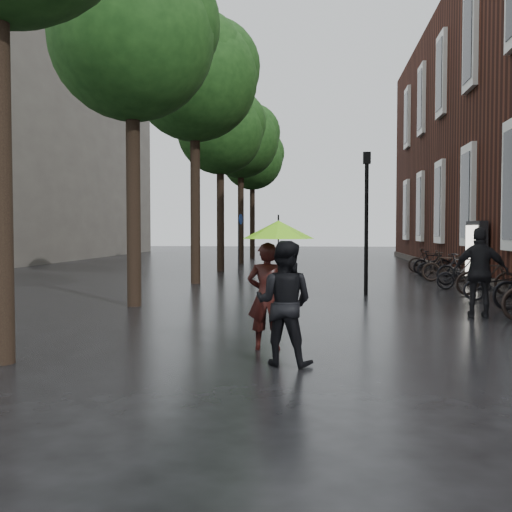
# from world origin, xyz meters

# --- Properties ---
(ground) EXTENTS (120.00, 120.00, 0.00)m
(ground) POSITION_xyz_m (0.00, 0.00, 0.00)
(ground) COLOR black
(street_trees) EXTENTS (4.33, 34.03, 8.91)m
(street_trees) POSITION_xyz_m (-3.99, 15.91, 6.34)
(street_trees) COLOR black
(street_trees) RESTS_ON ground
(person_burgundy) EXTENTS (0.58, 0.39, 1.58)m
(person_burgundy) POSITION_xyz_m (-0.60, 2.27, 0.79)
(person_burgundy) COLOR black
(person_burgundy) RESTS_ON ground
(person_black) EXTENTS (0.91, 0.78, 1.62)m
(person_black) POSITION_xyz_m (-0.30, 1.31, 0.81)
(person_black) COLOR black
(person_black) RESTS_ON ground
(lime_umbrella) EXTENTS (1.00, 1.00, 1.48)m
(lime_umbrella) POSITION_xyz_m (-0.41, 1.86, 1.77)
(lime_umbrella) COLOR black
(lime_umbrella) RESTS_ON ground
(pedestrian_walking) EXTENTS (1.12, 0.58, 1.82)m
(pedestrian_walking) POSITION_xyz_m (3.38, 5.93, 0.91)
(pedestrian_walking) COLOR black
(pedestrian_walking) RESTS_ON ground
(parked_bicycles) EXTENTS (2.06, 14.16, 1.04)m
(parked_bicycles) POSITION_xyz_m (4.62, 12.36, 0.48)
(parked_bicycles) COLOR black
(parked_bicycles) RESTS_ON ground
(ad_lightbox) EXTENTS (0.31, 1.37, 2.07)m
(ad_lightbox) POSITION_xyz_m (5.23, 13.54, 1.04)
(ad_lightbox) COLOR black
(ad_lightbox) RESTS_ON ground
(lamp_post) EXTENTS (0.20, 0.20, 3.88)m
(lamp_post) POSITION_xyz_m (1.44, 10.07, 2.36)
(lamp_post) COLOR black
(lamp_post) RESTS_ON ground
(cycle_sign) EXTENTS (0.13, 0.45, 2.45)m
(cycle_sign) POSITION_xyz_m (-3.13, 18.29, 1.62)
(cycle_sign) COLOR #262628
(cycle_sign) RESTS_ON ground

